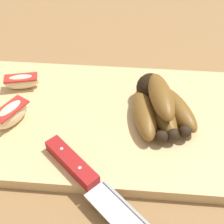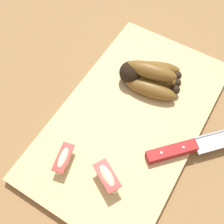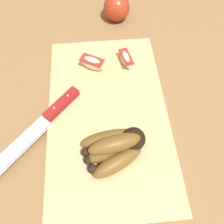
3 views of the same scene
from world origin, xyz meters
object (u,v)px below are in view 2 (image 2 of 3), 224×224
banana_bunch (149,76)px  apple_wedge_middle (107,177)px  apple_wedge_near (64,159)px  chefs_knife (195,145)px

banana_bunch → apple_wedge_middle: size_ratio=2.03×
apple_wedge_near → chefs_knife: bearing=-51.9°
chefs_knife → apple_wedge_near: apple_wedge_near is taller
banana_bunch → apple_wedge_near: (-0.25, 0.05, -0.01)m
chefs_knife → apple_wedge_near: bearing=128.1°
banana_bunch → chefs_knife: bearing=-121.0°
banana_bunch → chefs_knife: banana_bunch is taller
chefs_knife → apple_wedge_near: size_ratio=3.36×
apple_wedge_middle → apple_wedge_near: bearing=97.0°
apple_wedge_middle → banana_bunch: bearing=9.2°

